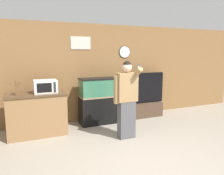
% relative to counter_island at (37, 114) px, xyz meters
% --- Properties ---
extents(ground_plane, '(18.00, 18.00, 0.00)m').
position_rel_counter_island_xyz_m(ground_plane, '(1.60, -2.19, -0.48)').
color(ground_plane, gray).
extents(wall_back_paneled, '(10.00, 0.08, 2.60)m').
position_rel_counter_island_xyz_m(wall_back_paneled, '(1.60, 0.64, 0.83)').
color(wall_back_paneled, olive).
rests_on(wall_back_paneled, ground_plane).
extents(counter_island, '(1.29, 0.69, 0.95)m').
position_rel_counter_island_xyz_m(counter_island, '(0.00, 0.00, 0.00)').
color(counter_island, olive).
rests_on(counter_island, ground_plane).
extents(microwave, '(0.50, 0.39, 0.29)m').
position_rel_counter_island_xyz_m(microwave, '(0.21, 0.00, 0.62)').
color(microwave, white).
rests_on(microwave, counter_island).
extents(knife_block, '(0.10, 0.09, 0.31)m').
position_rel_counter_island_xyz_m(knife_block, '(-0.36, -0.05, 0.58)').
color(knife_block, brown).
rests_on(knife_block, counter_island).
extents(aquarium_on_stand, '(1.11, 0.46, 1.20)m').
position_rel_counter_island_xyz_m(aquarium_on_stand, '(1.62, 0.21, 0.12)').
color(aquarium_on_stand, black).
rests_on(aquarium_on_stand, ground_plane).
extents(tv_on_stand, '(1.19, 0.40, 1.28)m').
position_rel_counter_island_xyz_m(tv_on_stand, '(3.00, 0.27, -0.11)').
color(tv_on_stand, '#4C3828').
rests_on(tv_on_stand, ground_plane).
extents(person_standing, '(0.53, 0.40, 1.68)m').
position_rel_counter_island_xyz_m(person_standing, '(1.76, -0.97, 0.40)').
color(person_standing, '#515156').
rests_on(person_standing, ground_plane).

